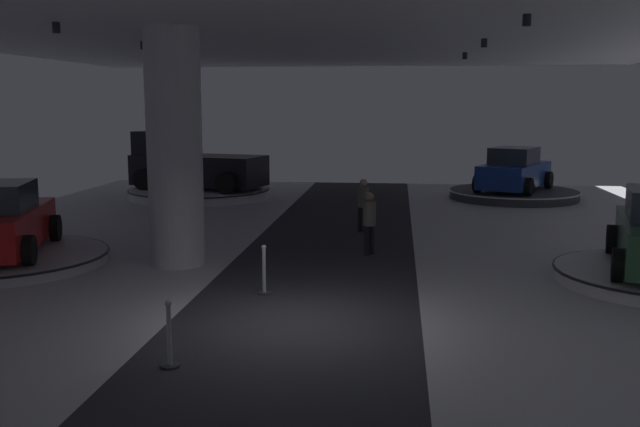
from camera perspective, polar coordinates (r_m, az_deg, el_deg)
name	(u,v)px	position (r m, az deg, el deg)	size (l,w,h in m)	color
ground	(294,325)	(12.39, -2.12, -9.03)	(24.00, 44.00, 0.06)	silver
column_left	(175,148)	(16.76, -11.67, 5.17)	(1.28, 1.28, 5.50)	silver
display_platform_deep_right	(513,194)	(29.25, 15.37, 1.54)	(5.15, 5.15, 0.36)	#333338
display_car_deep_right	(514,171)	(29.12, 15.43, 3.33)	(3.54, 4.56, 1.71)	navy
display_platform_mid_left	(0,258)	(18.39, -24.44, -3.32)	(5.00, 5.00, 0.27)	#B7B7BC
display_platform_deep_left	(200,193)	(29.02, -9.71, 1.68)	(5.68, 5.68, 0.37)	silver
pickup_truck_deep_left	(192,165)	(29.07, -10.32, 3.86)	(5.65, 3.68, 2.30)	black
visitor_walking_near	(369,219)	(17.73, 4.02, -0.47)	(0.32, 0.32, 1.59)	black
visitor_walking_far	(363,202)	(20.87, 3.52, 0.95)	(0.32, 0.32, 1.59)	black
stanchion_a	(264,276)	(14.19, -4.54, -5.06)	(0.28, 0.28, 1.01)	#333338
stanchion_b	(169,343)	(10.57, -12.07, -10.17)	(0.28, 0.28, 1.01)	#333338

